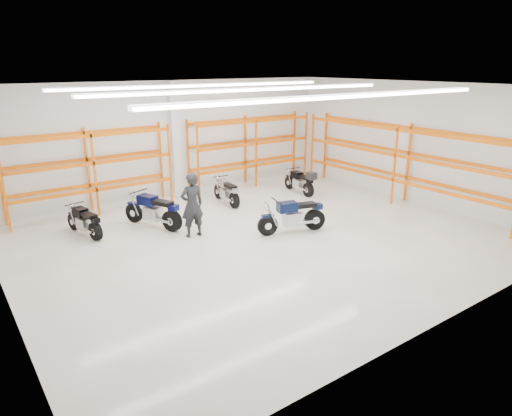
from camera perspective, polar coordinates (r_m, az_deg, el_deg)
ground at (r=14.02m, az=0.88°, el=-3.74°), size 14.00×14.00×0.00m
room_shell at (r=13.20m, az=0.88°, el=9.67°), size 14.02×12.02×4.51m
motorcycle_main at (r=14.37m, az=4.87°, el=-1.05°), size 2.22×0.97×1.11m
motorcycle_back_a at (r=15.02m, az=-20.60°, el=-1.65°), size 0.70×1.89×0.94m
motorcycle_back_b at (r=15.11m, az=-12.56°, el=-0.42°), size 1.14×2.20×1.15m
motorcycle_back_c at (r=17.31m, az=-3.65°, el=2.00°), size 0.65×1.98×0.97m
motorcycle_back_d at (r=18.69m, az=5.65°, el=3.26°), size 0.64×2.02×1.04m
standing_man at (r=13.98m, az=-8.00°, el=0.37°), size 0.76×0.53×2.01m
structural_column at (r=18.28m, az=-10.14°, el=8.37°), size 0.32×0.32×4.50m
pallet_racking_back_left at (r=16.88m, az=-19.99°, el=5.21°), size 5.67×0.87×3.00m
pallet_racking_back_right at (r=19.77m, az=-0.66°, el=7.96°), size 5.67×0.87×3.00m
pallet_racking_side at (r=18.01m, az=17.80°, el=6.25°), size 0.87×9.07×3.00m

